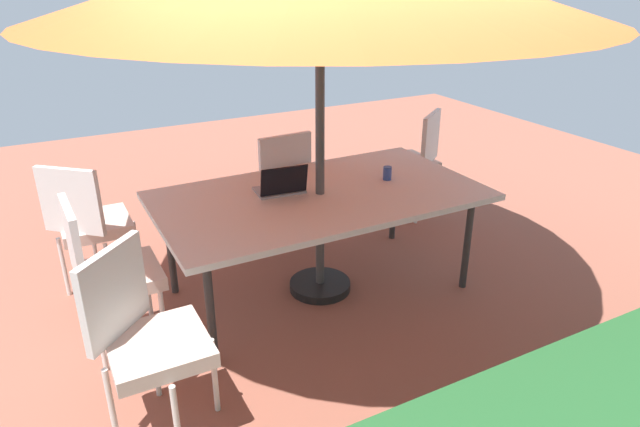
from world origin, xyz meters
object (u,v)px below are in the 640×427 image
at_px(chair_southwest, 413,158).
at_px(laptop, 281,187).
at_px(chair_northeast, 146,334).
at_px(chair_east, 107,269).
at_px(cup, 387,173).
at_px(chair_southeast, 89,220).
at_px(chair_south, 278,182).
at_px(dining_table, 320,199).

bearing_deg(chair_southwest, laptop, -13.41).
relative_size(chair_northeast, chair_east, 1.00).
xyz_separation_m(laptop, cup, (-0.78, 0.11, 0.00)).
bearing_deg(cup, laptop, -8.22).
bearing_deg(chair_southeast, cup, -159.33).
bearing_deg(chair_south, cup, 119.36).
bearing_deg(chair_southwest, cup, 7.33).
relative_size(chair_southwest, laptop, 2.86).
height_order(chair_northeast, cup, chair_northeast).
height_order(chair_south, chair_northeast, same).
height_order(chair_south, chair_southeast, same).
distance_m(chair_northeast, laptop, 1.45).
bearing_deg(chair_northeast, cup, -21.18).
distance_m(chair_south, chair_southwest, 1.34).
distance_m(dining_table, chair_northeast, 1.56).
relative_size(chair_northeast, cup, 10.19).
height_order(chair_south, cup, chair_south).
height_order(dining_table, chair_northeast, chair_northeast).
distance_m(laptop, cup, 0.79).
distance_m(chair_northeast, chair_east, 0.75).
distance_m(chair_east, laptop, 1.21).
bearing_deg(chair_south, dining_table, 84.19).
relative_size(chair_southwest, chair_southeast, 1.00).
distance_m(chair_south, chair_east, 1.68).
height_order(laptop, cup, laptop).
bearing_deg(dining_table, cup, -179.14).
bearing_deg(chair_southeast, dining_table, -166.52).
height_order(dining_table, chair_east, chair_east).
bearing_deg(dining_table, chair_northeast, 29.79).
relative_size(dining_table, chair_southwest, 2.23).
xyz_separation_m(chair_southwest, chair_east, (2.79, 0.84, 0.00)).
relative_size(chair_south, chair_southeast, 1.00).
bearing_deg(chair_northeast, laptop, -4.86).
bearing_deg(chair_east, chair_southeast, -2.01).
xyz_separation_m(chair_southwest, cup, (0.83, 0.80, 0.25)).
distance_m(chair_southwest, laptop, 1.77).
distance_m(chair_southeast, laptop, 1.35).
distance_m(chair_east, chair_southeast, 0.77).
xyz_separation_m(chair_southeast, cup, (-1.96, 0.73, 0.25)).
relative_size(chair_east, laptop, 2.86).
relative_size(chair_east, chair_southeast, 1.00).
bearing_deg(cup, chair_northeast, 22.35).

